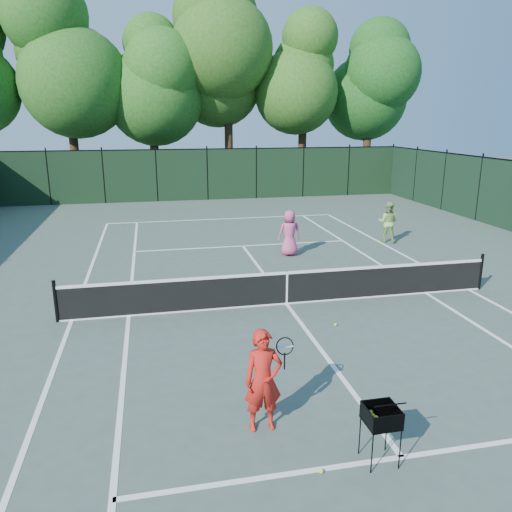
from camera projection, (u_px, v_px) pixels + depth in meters
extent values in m
plane|color=#435249|center=(286.00, 304.00, 13.36)|extent=(90.00, 90.00, 0.00)
cube|color=white|center=(71.00, 321.00, 12.27)|extent=(0.10, 23.77, 0.01)
cube|color=white|center=(469.00, 290.00, 14.46)|extent=(0.10, 23.77, 0.01)
cube|color=white|center=(129.00, 316.00, 12.54)|extent=(0.10, 23.77, 0.01)
cube|color=white|center=(426.00, 293.00, 14.19)|extent=(0.10, 23.77, 0.01)
cube|color=white|center=(223.00, 219.00, 24.56)|extent=(10.97, 0.10, 0.01)
cube|color=white|center=(402.00, 457.00, 7.33)|extent=(8.23, 0.10, 0.01)
cube|color=white|center=(243.00, 246.00, 19.39)|extent=(8.23, 0.10, 0.01)
cube|color=white|center=(286.00, 304.00, 13.36)|extent=(0.10, 12.80, 0.01)
cube|color=black|center=(287.00, 288.00, 13.24)|extent=(11.60, 0.03, 0.85)
cube|color=white|center=(287.00, 273.00, 13.13)|extent=(11.60, 0.05, 0.07)
cube|color=white|center=(287.00, 303.00, 13.36)|extent=(11.60, 0.05, 0.04)
cube|color=white|center=(287.00, 288.00, 13.24)|extent=(0.05, 0.04, 0.91)
cylinder|color=black|center=(56.00, 301.00, 12.06)|extent=(0.09, 0.09, 1.06)
cylinder|color=black|center=(481.00, 272.00, 14.38)|extent=(0.09, 0.09, 1.06)
cube|color=black|center=(207.00, 175.00, 29.93)|extent=(24.00, 0.05, 3.00)
cylinder|color=black|center=(75.00, 157.00, 31.85)|extent=(0.56, 0.56, 4.80)
ellipsoid|color=#1A4914|center=(65.00, 51.00, 30.16)|extent=(6.80, 6.80, 10.54)
cylinder|color=black|center=(155.00, 160.00, 32.73)|extent=(0.56, 0.56, 4.30)
ellipsoid|color=#1C4F16|center=(150.00, 69.00, 31.23)|extent=(6.00, 6.00, 9.30)
cylinder|color=black|center=(229.00, 153.00, 34.11)|extent=(0.56, 0.56, 5.00)
ellipsoid|color=#224A15|center=(227.00, 50.00, 32.36)|extent=(7.00, 7.00, 10.85)
cylinder|color=black|center=(302.00, 155.00, 34.50)|extent=(0.56, 0.56, 4.60)
ellipsoid|color=#234F16|center=(304.00, 65.00, 32.93)|extent=(6.20, 6.20, 9.61)
cylinder|color=black|center=(366.00, 155.00, 36.00)|extent=(0.56, 0.56, 4.40)
ellipsoid|color=#134516|center=(371.00, 74.00, 34.52)|extent=(5.80, 5.80, 8.99)
imported|color=red|center=(263.00, 381.00, 7.82)|extent=(0.62, 0.42, 1.69)
cylinder|color=black|center=(285.00, 361.00, 8.21)|extent=(0.03, 0.03, 0.30)
torus|color=black|center=(285.00, 346.00, 8.14)|extent=(0.30, 0.10, 0.30)
imported|color=#C7467B|center=(289.00, 233.00, 17.88)|extent=(0.83, 0.55, 1.65)
imported|color=#91BB5D|center=(388.00, 222.00, 19.80)|extent=(1.00, 0.95, 1.63)
cylinder|color=black|center=(372.00, 454.00, 6.93)|extent=(0.02, 0.02, 0.63)
cylinder|color=black|center=(400.00, 450.00, 7.01)|extent=(0.02, 0.02, 0.63)
cylinder|color=black|center=(360.00, 435.00, 7.33)|extent=(0.02, 0.02, 0.63)
cylinder|color=black|center=(386.00, 432.00, 7.41)|extent=(0.02, 0.02, 0.63)
cube|color=black|center=(381.00, 415.00, 7.05)|extent=(0.47, 0.47, 0.26)
sphere|color=yellow|center=(381.00, 420.00, 7.07)|extent=(0.07, 0.07, 0.07)
sphere|color=yellow|center=(381.00, 420.00, 7.07)|extent=(0.07, 0.07, 0.07)
sphere|color=yellow|center=(381.00, 420.00, 7.07)|extent=(0.07, 0.07, 0.07)
sphere|color=yellow|center=(381.00, 420.00, 7.07)|extent=(0.07, 0.07, 0.07)
sphere|color=yellow|center=(381.00, 420.00, 7.07)|extent=(0.07, 0.07, 0.07)
sphere|color=yellow|center=(381.00, 420.00, 7.07)|extent=(0.07, 0.07, 0.07)
sphere|color=yellow|center=(381.00, 420.00, 7.07)|extent=(0.07, 0.07, 0.07)
sphere|color=yellow|center=(381.00, 420.00, 7.07)|extent=(0.07, 0.07, 0.07)
sphere|color=yellow|center=(381.00, 420.00, 7.07)|extent=(0.07, 0.07, 0.07)
sphere|color=yellow|center=(381.00, 420.00, 7.07)|extent=(0.07, 0.07, 0.07)
sphere|color=yellow|center=(381.00, 420.00, 7.07)|extent=(0.07, 0.07, 0.07)
sphere|color=yellow|center=(381.00, 420.00, 7.07)|extent=(0.07, 0.07, 0.07)
sphere|color=#C9E22E|center=(321.00, 471.00, 7.00)|extent=(0.07, 0.07, 0.07)
sphere|color=#D4F231|center=(335.00, 325.00, 11.95)|extent=(0.07, 0.07, 0.07)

